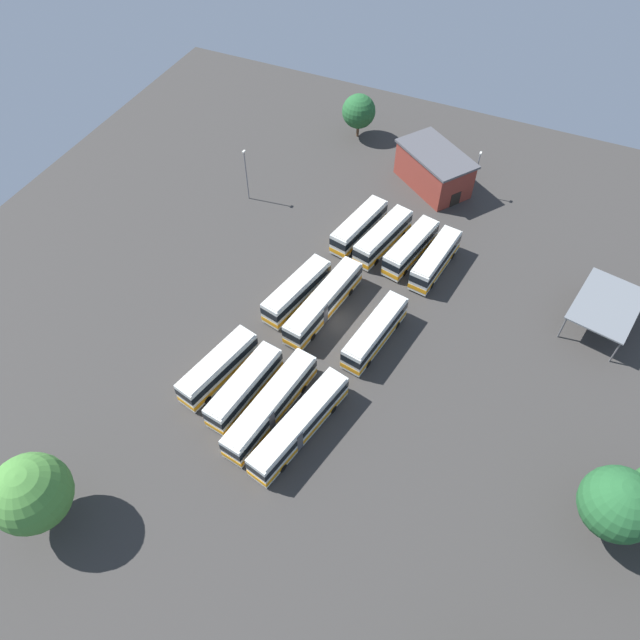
{
  "coord_description": "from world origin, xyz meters",
  "views": [
    {
      "loc": [
        -43.15,
        -17.63,
        56.65
      ],
      "look_at": [
        -1.85,
        1.08,
        1.58
      ],
      "focal_mm": 33.36,
      "sensor_mm": 36.0,
      "label": 1
    }
  ],
  "objects": [
    {
      "name": "tree_east_edge",
      "position": [
        -13.4,
        -33.02,
        5.87
      ],
      "size": [
        6.81,
        6.81,
        9.29
      ],
      "color": "brown",
      "rests_on": "ground_plane"
    },
    {
      "name": "bus_row0_slot0",
      "position": [
        -15.93,
        -2.93,
        1.9
      ],
      "size": [
        14.21,
        5.62,
        3.6
      ],
      "color": "silver",
      "rests_on": "ground_plane"
    },
    {
      "name": "bus_row0_slot2",
      "position": [
        -14.16,
        4.57,
        1.9
      ],
      "size": [
        11.13,
        4.13,
        3.6
      ],
      "color": "silver",
      "rests_on": "ground_plane"
    },
    {
      "name": "bus_row0_slot1",
      "position": [
        -15.05,
        0.89,
        1.9
      ],
      "size": [
        14.21,
        4.67,
        3.6
      ],
      "color": "silver",
      "rests_on": "ground_plane"
    },
    {
      "name": "bus_row1_slot3",
      "position": [
        1.0,
        5.53,
        1.9
      ],
      "size": [
        11.16,
        4.86,
        3.6
      ],
      "color": "silver",
      "rests_on": "ground_plane"
    },
    {
      "name": "bus_row0_slot3",
      "position": [
        -13.08,
        8.52,
        1.9
      ],
      "size": [
        10.91,
        4.89,
        3.6
      ],
      "color": "silver",
      "rests_on": "ground_plane"
    },
    {
      "name": "maintenance_shelter",
      "position": [
        12.81,
        -29.62,
        3.6
      ],
      "size": [
        11.11,
        8.69,
        3.77
      ],
      "color": "slate",
      "rests_on": "ground_plane"
    },
    {
      "name": "lamp_post_by_building",
      "position": [
        30.88,
        -8.86,
        4.08
      ],
      "size": [
        0.56,
        0.28,
        7.35
      ],
      "color": "slate",
      "rests_on": "ground_plane"
    },
    {
      "name": "bus_row2_slot1",
      "position": [
        14.25,
        -4.86,
        1.9
      ],
      "size": [
        10.58,
        4.7,
        3.6
      ],
      "color": "silver",
      "rests_on": "ground_plane"
    },
    {
      "name": "ground_plane",
      "position": [
        0.0,
        0.0,
        0.0
      ],
      "size": [
        106.67,
        106.67,
        0.0
      ],
      "primitive_type": "plane",
      "color": "#383533"
    },
    {
      "name": "lamp_post_far_corner",
      "position": [
        16.37,
        20.92,
        4.53
      ],
      "size": [
        0.56,
        0.28,
        8.24
      ],
      "color": "slate",
      "rests_on": "ground_plane"
    },
    {
      "name": "bus_row2_slot2",
      "position": [
        14.67,
        -0.77,
        1.9
      ],
      "size": [
        10.98,
        4.92,
        3.6
      ],
      "color": "silver",
      "rests_on": "ground_plane"
    },
    {
      "name": "bus_row1_slot0",
      "position": [
        -1.13,
        -5.69,
        1.9
      ],
      "size": [
        11.4,
        4.4,
        3.6
      ],
      "color": "silver",
      "rests_on": "ground_plane"
    },
    {
      "name": "bus_row1_slot2",
      "position": [
        0.61,
        1.72,
        1.9
      ],
      "size": [
        14.22,
        4.74,
        3.6
      ],
      "color": "silver",
      "rests_on": "ground_plane"
    },
    {
      "name": "tree_west_edge",
      "position": [
        38.02,
        12.32,
        4.51
      ],
      "size": [
        5.39,
        5.39,
        7.21
      ],
      "color": "brown",
      "rests_on": "ground_plane"
    },
    {
      "name": "depot_building",
      "position": [
        30.63,
        -2.8,
        2.89
      ],
      "size": [
        12.22,
        13.42,
        5.74
      ],
      "color": "maroon",
      "rests_on": "ground_plane"
    },
    {
      "name": "bus_row2_slot0",
      "position": [
        13.44,
        -8.53,
        1.9
      ],
      "size": [
        10.62,
        4.0,
        3.6
      ],
      "color": "silver",
      "rests_on": "ground_plane"
    },
    {
      "name": "bus_row2_slot3",
      "position": [
        15.29,
        2.96,
        1.9
      ],
      "size": [
        10.73,
        4.65,
        3.6
      ],
      "color": "silver",
      "rests_on": "ground_plane"
    },
    {
      "name": "tree_north_edge",
      "position": [
        -34.01,
        14.91,
        5.8
      ],
      "size": [
        7.32,
        7.32,
        9.47
      ],
      "color": "brown",
      "rests_on": "ground_plane"
    }
  ]
}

